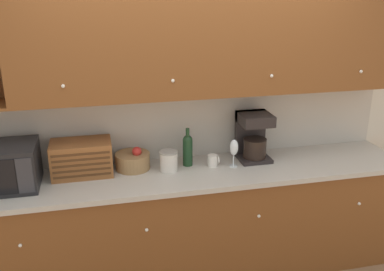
% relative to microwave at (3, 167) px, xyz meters
% --- Properties ---
extents(ground_plane, '(24.00, 24.00, 0.00)m').
position_rel_microwave_xyz_m(ground_plane, '(1.40, 0.29, -1.09)').
color(ground_plane, '#896647').
extents(wall_back, '(5.86, 0.06, 2.60)m').
position_rel_microwave_xyz_m(wall_back, '(1.40, 0.32, 0.21)').
color(wall_back, beige).
rests_on(wall_back, ground_plane).
extents(counter_unit, '(3.48, 0.65, 0.93)m').
position_rel_microwave_xyz_m(counter_unit, '(1.40, -0.03, -0.62)').
color(counter_unit, brown).
rests_on(counter_unit, ground_plane).
extents(backsplash_panel, '(3.46, 0.01, 0.58)m').
position_rel_microwave_xyz_m(backsplash_panel, '(1.40, 0.28, 0.13)').
color(backsplash_panel, '#B7B2A8').
rests_on(backsplash_panel, counter_unit).
extents(upper_cabinets, '(3.46, 0.35, 0.87)m').
position_rel_microwave_xyz_m(upper_cabinets, '(1.57, 0.12, 0.85)').
color(upper_cabinets, brown).
rests_on(upper_cabinets, backsplash_panel).
extents(microwave, '(0.48, 0.40, 0.32)m').
position_rel_microwave_xyz_m(microwave, '(0.00, 0.00, 0.00)').
color(microwave, black).
rests_on(microwave, counter_unit).
extents(bread_box, '(0.46, 0.28, 0.27)m').
position_rel_microwave_xyz_m(bread_box, '(0.54, 0.10, -0.03)').
color(bread_box, brown).
rests_on(bread_box, counter_unit).
extents(fruit_basket, '(0.27, 0.27, 0.19)m').
position_rel_microwave_xyz_m(fruit_basket, '(0.93, 0.12, -0.09)').
color(fruit_basket, '#937047').
rests_on(fruit_basket, counter_unit).
extents(storage_canister, '(0.15, 0.15, 0.16)m').
position_rel_microwave_xyz_m(storage_canister, '(1.20, 0.02, -0.08)').
color(storage_canister, silver).
rests_on(storage_canister, counter_unit).
extents(wine_bottle, '(0.08, 0.08, 0.32)m').
position_rel_microwave_xyz_m(wine_bottle, '(1.37, 0.09, -0.02)').
color(wine_bottle, '#19381E').
rests_on(wine_bottle, counter_unit).
extents(mug, '(0.09, 0.08, 0.09)m').
position_rel_microwave_xyz_m(mug, '(1.57, 0.03, -0.11)').
color(mug, silver).
rests_on(mug, counter_unit).
extents(wine_glass, '(0.07, 0.07, 0.23)m').
position_rel_microwave_xyz_m(wine_glass, '(1.73, -0.02, -0.00)').
color(wine_glass, silver).
rests_on(wine_glass, counter_unit).
extents(coffee_maker, '(0.26, 0.26, 0.40)m').
position_rel_microwave_xyz_m(coffee_maker, '(1.94, 0.11, 0.04)').
color(coffee_maker, black).
rests_on(coffee_maker, counter_unit).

